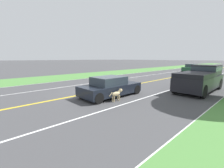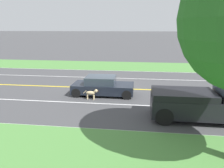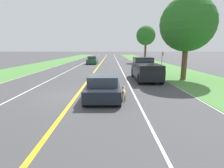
{
  "view_description": "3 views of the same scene",
  "coord_description": "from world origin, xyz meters",
  "px_view_note": "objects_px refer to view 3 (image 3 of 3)",
  "views": [
    {
      "loc": [
        8.8,
        -6.92,
        2.49
      ],
      "look_at": [
        2.37,
        -0.83,
        0.97
      ],
      "focal_mm": 24.0,
      "sensor_mm": 36.0,
      "label": 1
    },
    {
      "loc": [
        16.16,
        2.24,
        4.67
      ],
      "look_at": [
        2.04,
        0.43,
        0.9
      ],
      "focal_mm": 35.0,
      "sensor_mm": 36.0,
      "label": 2
    },
    {
      "loc": [
        2.08,
        -10.16,
        2.75
      ],
      "look_at": [
        2.13,
        -0.61,
        0.84
      ],
      "focal_mm": 28.0,
      "sensor_mm": 36.0,
      "label": 3
    }
  ],
  "objects_px": {
    "pickup_truck": "(145,69)",
    "oncoming_car": "(92,60)",
    "roadside_tree_right_near": "(187,24)",
    "dog": "(124,92)",
    "ego_car": "(103,87)",
    "street_sign": "(162,60)",
    "roadside_tree_right_far": "(146,36)"
  },
  "relations": [
    {
      "from": "pickup_truck",
      "to": "oncoming_car",
      "type": "height_order",
      "value": "pickup_truck"
    },
    {
      "from": "roadside_tree_right_near",
      "to": "dog",
      "type": "bearing_deg",
      "value": -132.35
    },
    {
      "from": "dog",
      "to": "pickup_truck",
      "type": "bearing_deg",
      "value": 72.1
    },
    {
      "from": "dog",
      "to": "pickup_truck",
      "type": "height_order",
      "value": "pickup_truck"
    },
    {
      "from": "pickup_truck",
      "to": "oncoming_car",
      "type": "bearing_deg",
      "value": 110.98
    },
    {
      "from": "ego_car",
      "to": "pickup_truck",
      "type": "bearing_deg",
      "value": 59.68
    },
    {
      "from": "oncoming_car",
      "to": "dog",
      "type": "bearing_deg",
      "value": 100.07
    },
    {
      "from": "roadside_tree_right_near",
      "to": "street_sign",
      "type": "bearing_deg",
      "value": 102.39
    },
    {
      "from": "roadside_tree_right_far",
      "to": "dog",
      "type": "bearing_deg",
      "value": -103.06
    },
    {
      "from": "pickup_truck",
      "to": "roadside_tree_right_far",
      "type": "distance_m",
      "value": 22.4
    },
    {
      "from": "pickup_truck",
      "to": "street_sign",
      "type": "distance_m",
      "value": 4.71
    },
    {
      "from": "ego_car",
      "to": "roadside_tree_right_near",
      "type": "xyz_separation_m",
      "value": [
        7.11,
        6.02,
        4.27
      ]
    },
    {
      "from": "roadside_tree_right_near",
      "to": "pickup_truck",
      "type": "bearing_deg",
      "value": 177.98
    },
    {
      "from": "ego_car",
      "to": "roadside_tree_right_near",
      "type": "height_order",
      "value": "roadside_tree_right_near"
    },
    {
      "from": "dog",
      "to": "street_sign",
      "type": "xyz_separation_m",
      "value": [
        5.08,
        10.52,
        1.11
      ]
    },
    {
      "from": "pickup_truck",
      "to": "roadside_tree_right_far",
      "type": "xyz_separation_m",
      "value": [
        4.11,
        21.56,
        4.52
      ]
    },
    {
      "from": "roadside_tree_right_near",
      "to": "ego_car",
      "type": "bearing_deg",
      "value": -139.73
    },
    {
      "from": "roadside_tree_right_near",
      "to": "roadside_tree_right_far",
      "type": "bearing_deg",
      "value": 88.44
    },
    {
      "from": "ego_car",
      "to": "oncoming_car",
      "type": "xyz_separation_m",
      "value": [
        -3.16,
        23.76,
        0.06
      ]
    },
    {
      "from": "oncoming_car",
      "to": "roadside_tree_right_far",
      "type": "xyz_separation_m",
      "value": [
        10.86,
        3.95,
        4.85
      ]
    },
    {
      "from": "roadside_tree_right_far",
      "to": "roadside_tree_right_near",
      "type": "bearing_deg",
      "value": -91.56
    },
    {
      "from": "ego_car",
      "to": "street_sign",
      "type": "height_order",
      "value": "street_sign"
    },
    {
      "from": "roadside_tree_right_near",
      "to": "roadside_tree_right_far",
      "type": "relative_size",
      "value": 0.96
    },
    {
      "from": "dog",
      "to": "roadside_tree_right_near",
      "type": "bearing_deg",
      "value": 49.88
    },
    {
      "from": "ego_car",
      "to": "street_sign",
      "type": "relative_size",
      "value": 1.7
    },
    {
      "from": "dog",
      "to": "pickup_truck",
      "type": "relative_size",
      "value": 0.2
    },
    {
      "from": "ego_car",
      "to": "roadside_tree_right_far",
      "type": "relative_size",
      "value": 0.56
    },
    {
      "from": "roadside_tree_right_far",
      "to": "street_sign",
      "type": "bearing_deg",
      "value": -94.73
    },
    {
      "from": "ego_car",
      "to": "oncoming_car",
      "type": "height_order",
      "value": "oncoming_car"
    },
    {
      "from": "oncoming_car",
      "to": "roadside_tree_right_near",
      "type": "height_order",
      "value": "roadside_tree_right_near"
    },
    {
      "from": "roadside_tree_right_far",
      "to": "pickup_truck",
      "type": "bearing_deg",
      "value": -100.78
    },
    {
      "from": "dog",
      "to": "oncoming_car",
      "type": "bearing_deg",
      "value": 102.3
    }
  ]
}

